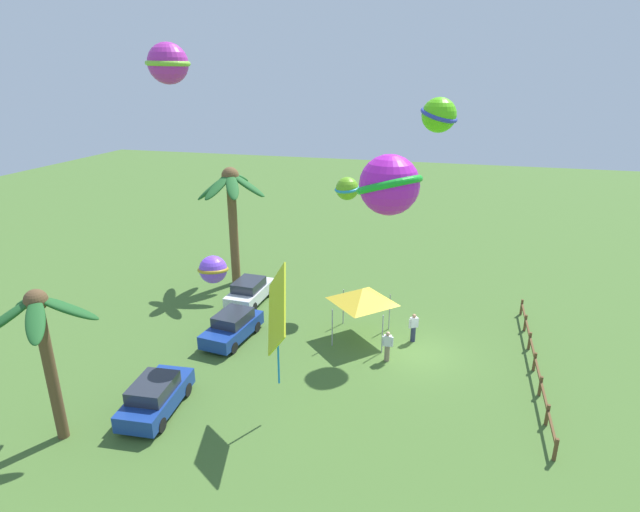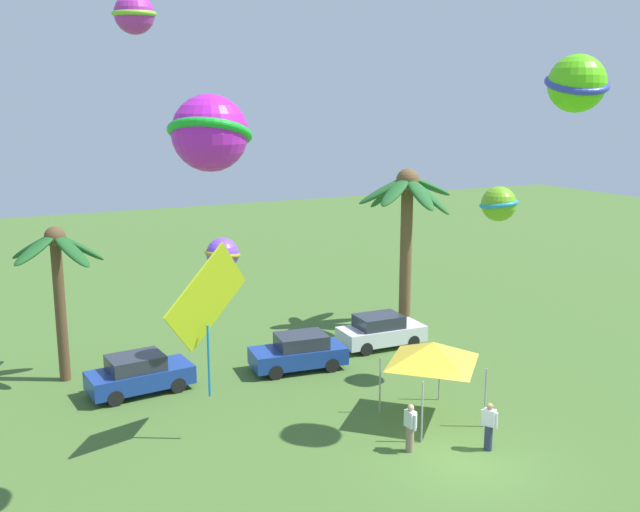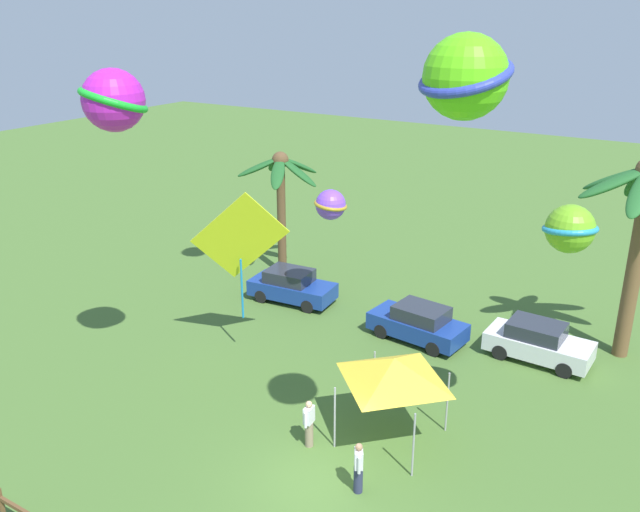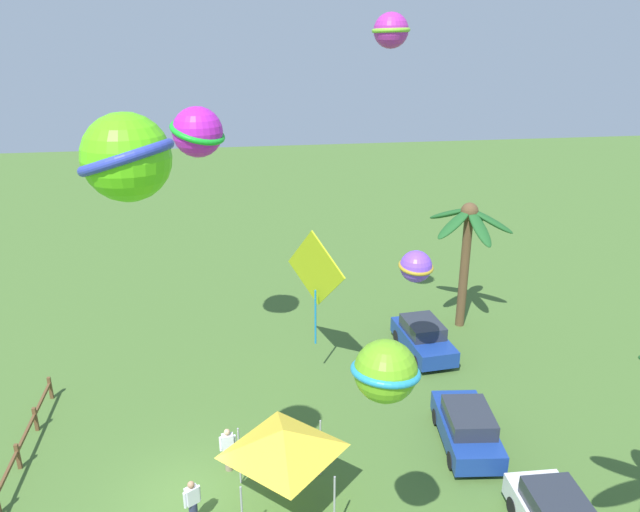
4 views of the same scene
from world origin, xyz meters
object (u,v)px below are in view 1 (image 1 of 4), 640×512
object	(u,v)px
palm_tree_1	(42,328)
palm_tree_0	(232,197)
parked_car_0	(233,326)
festival_tent	(363,295)
parked_car_1	(156,396)
kite_ball_5	(213,269)
kite_ball_0	(389,185)
spectator_0	(387,346)
kite_ball_4	(439,115)
kite_ball_1	(347,189)
spectator_1	(413,327)
parked_car_2	(250,291)
kite_ball_2	(168,63)
kite_diamond_3	(277,311)

from	to	relation	value
palm_tree_1	palm_tree_0	bearing A→B (deg)	-0.76
parked_car_0	festival_tent	bearing A→B (deg)	-73.11
parked_car_1	kite_ball_5	bearing A→B (deg)	-27.17
kite_ball_0	spectator_0	bearing A→B (deg)	4.86
festival_tent	kite_ball_4	xyz separation A→B (m)	(2.67, -3.09, 8.98)
palm_tree_1	kite_ball_0	distance (m)	13.37
palm_tree_0	kite_ball_1	bearing A→B (deg)	-97.96
festival_tent	spectator_0	bearing A→B (deg)	-140.27
spectator_1	kite_ball_0	world-z (taller)	kite_ball_0
palm_tree_0	parked_car_2	distance (m)	6.22
parked_car_2	kite_ball_5	distance (m)	9.57
palm_tree_0	kite_ball_2	xyz separation A→B (m)	(-13.74, -4.51, 7.73)
palm_tree_0	parked_car_0	world-z (taller)	palm_tree_0
kite_ball_0	kite_ball_1	size ratio (longest dim) A/B	1.39
parked_car_0	kite_diamond_3	world-z (taller)	kite_diamond_3
festival_tent	kite_ball_4	distance (m)	9.86
kite_ball_1	kite_diamond_3	distance (m)	11.77
parked_car_0	spectator_1	bearing A→B (deg)	-76.15
palm_tree_0	parked_car_0	distance (m)	9.41
kite_ball_1	parked_car_0	bearing A→B (deg)	142.26
parked_car_0	kite_ball_2	world-z (taller)	kite_ball_2
palm_tree_0	spectator_1	size ratio (longest dim) A/B	4.95
palm_tree_1	festival_tent	world-z (taller)	palm_tree_1
kite_ball_4	parked_car_2	bearing A→B (deg)	90.59
parked_car_2	kite_ball_1	distance (m)	8.71
parked_car_2	festival_tent	world-z (taller)	festival_tent
kite_ball_0	kite_ball_2	world-z (taller)	kite_ball_2
spectator_0	kite_ball_1	distance (m)	9.50
parked_car_0	kite_ball_5	distance (m)	5.98
kite_diamond_3	kite_ball_4	bearing A→B (deg)	-27.07
kite_ball_4	kite_ball_5	distance (m)	13.37
palm_tree_1	kite_ball_1	world-z (taller)	kite_ball_1
palm_tree_1	spectator_1	xyz separation A→B (m)	(11.13, -12.49, -3.91)
kite_ball_0	kite_diamond_3	xyz separation A→B (m)	(1.15, 4.25, -5.39)
palm_tree_0	kite_ball_2	world-z (taller)	kite_ball_2
spectator_0	spectator_1	bearing A→B (deg)	-24.67
spectator_0	spectator_1	world-z (taller)	same
parked_car_0	kite_ball_5	xyz separation A→B (m)	(-3.56, -1.01, 4.69)
kite_diamond_3	kite_ball_5	bearing A→B (deg)	63.03
kite_diamond_3	parked_car_0	bearing A→B (deg)	40.27
kite_ball_2	kite_ball_1	bearing A→B (deg)	-14.36
festival_tent	kite_diamond_3	xyz separation A→B (m)	(-7.36, 2.04, 2.29)
parked_car_1	kite_ball_4	world-z (taller)	kite_ball_4
kite_ball_0	kite_ball_2	size ratio (longest dim) A/B	1.46
palm_tree_1	kite_ball_4	bearing A→B (deg)	-43.60
spectator_1	parked_car_1	bearing A→B (deg)	131.95
kite_ball_0	kite_ball_5	xyz separation A→B (m)	(2.94, 7.78, -4.70)
kite_ball_0	kite_diamond_3	bearing A→B (deg)	74.91
palm_tree_0	parked_car_0	size ratio (longest dim) A/B	1.93
spectator_0	kite_ball_4	size ratio (longest dim) A/B	0.64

